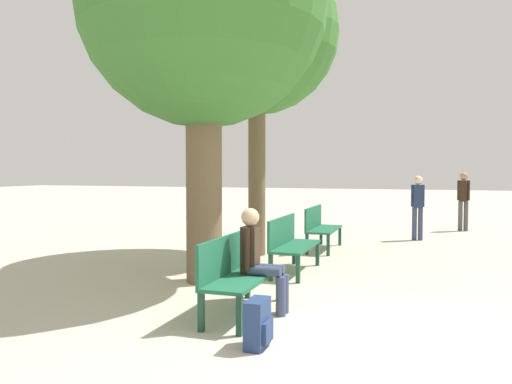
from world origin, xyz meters
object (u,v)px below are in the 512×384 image
object	(u,v)px
bench_row_2	(320,225)
person_seated	(259,257)
tree_row_1	(257,34)
bench_row_1	(290,241)
bench_row_0	(236,270)
tree_row_0	(203,5)
backpack	(258,324)
pedestrian_near	(463,197)
pedestrian_mid	(418,203)

from	to	relation	value
bench_row_2	person_seated	distance (m)	4.88
bench_row_2	tree_row_1	size ratio (longest dim) A/B	0.26
bench_row_1	person_seated	distance (m)	2.38
bench_row_0	tree_row_0	xyz separation A→B (m)	(-1.06, 1.44, 3.62)
backpack	person_seated	bearing A→B (deg)	107.55
bench_row_1	bench_row_0	bearing A→B (deg)	-90.00
bench_row_1	pedestrian_near	world-z (taller)	pedestrian_near
backpack	bench_row_2	bearing A→B (deg)	95.69
person_seated	pedestrian_near	xyz separation A→B (m)	(2.90, 9.33, 0.27)
tree_row_0	pedestrian_mid	size ratio (longest dim) A/B	3.88
tree_row_0	backpack	world-z (taller)	tree_row_0
bench_row_0	bench_row_2	size ratio (longest dim) A/B	1.00
tree_row_0	tree_row_1	size ratio (longest dim) A/B	1.01
bench_row_0	bench_row_2	bearing A→B (deg)	90.00
bench_row_0	pedestrian_near	xyz separation A→B (m)	(3.14, 9.47, 0.41)
backpack	pedestrian_near	world-z (taller)	pedestrian_near
person_seated	pedestrian_mid	distance (m)	7.22
bench_row_1	tree_row_1	distance (m)	4.24
pedestrian_near	pedestrian_mid	bearing A→B (deg)	-117.10
pedestrian_near	tree_row_1	bearing A→B (deg)	-127.36
pedestrian_near	bench_row_2	bearing A→B (deg)	-125.18
bench_row_2	tree_row_0	distance (m)	5.19
bench_row_0	tree_row_1	distance (m)	5.62
bench_row_0	pedestrian_near	distance (m)	9.99
bench_row_2	backpack	xyz separation A→B (m)	(0.60, -5.99, -0.30)
bench_row_2	tree_row_1	bearing A→B (deg)	-135.36
bench_row_2	backpack	world-z (taller)	bench_row_2
bench_row_2	pedestrian_mid	bearing A→B (deg)	47.58
bench_row_1	person_seated	world-z (taller)	person_seated
bench_row_0	bench_row_1	distance (m)	2.51
person_seated	backpack	distance (m)	1.26
bench_row_1	person_seated	xyz separation A→B (m)	(0.24, -2.36, 0.14)
pedestrian_near	pedestrian_mid	distance (m)	2.60
bench_row_0	person_seated	world-z (taller)	person_seated
person_seated	tree_row_1	bearing A→B (deg)	108.83
tree_row_0	tree_row_1	bearing A→B (deg)	90.00
backpack	pedestrian_mid	bearing A→B (deg)	80.50
bench_row_0	pedestrian_near	bearing A→B (deg)	71.65
bench_row_0	bench_row_1	xyz separation A→B (m)	(0.00, 2.51, 0.00)
tree_row_0	pedestrian_near	world-z (taller)	tree_row_0
tree_row_0	bench_row_0	bearing A→B (deg)	-53.66
tree_row_1	pedestrian_mid	xyz separation A→B (m)	(3.02, 3.19, -3.47)
bench_row_0	pedestrian_mid	bearing A→B (deg)	74.70
tree_row_1	pedestrian_near	size ratio (longest dim) A/B	3.67
bench_row_2	bench_row_0	bearing A→B (deg)	-90.00
pedestrian_near	tree_row_0	bearing A→B (deg)	-117.64
tree_row_1	backpack	size ratio (longest dim) A/B	12.98
tree_row_0	bench_row_1	bearing A→B (deg)	45.06
bench_row_1	pedestrian_mid	distance (m)	5.06
bench_row_1	bench_row_2	size ratio (longest dim) A/B	1.00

